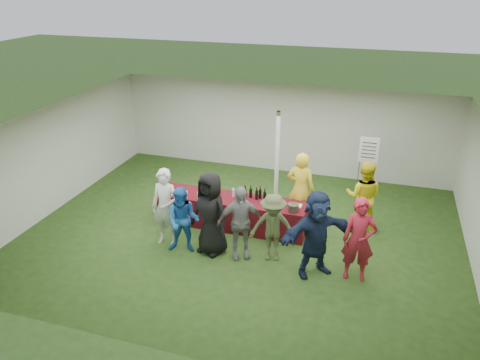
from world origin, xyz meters
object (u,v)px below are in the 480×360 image
(staff_back, at_px, (363,196))
(customer_2, at_px, (211,214))
(serving_table, at_px, (232,212))
(customer_3, at_px, (240,223))
(customer_4, at_px, (273,228))
(staff_pourer, at_px, (301,190))
(customer_0, at_px, (166,208))
(customer_1, at_px, (183,220))
(customer_6, at_px, (359,240))
(dump_bucket, at_px, (293,208))
(customer_5, at_px, (316,234))
(wine_list_sign, at_px, (368,155))

(staff_back, height_order, customer_2, customer_2)
(serving_table, distance_m, customer_3, 1.42)
(customer_4, bearing_deg, staff_pourer, 69.96)
(staff_pourer, relative_size, customer_0, 1.04)
(customer_1, height_order, customer_6, customer_6)
(dump_bucket, xyz_separation_m, customer_6, (1.51, -1.04, 0.04))
(customer_1, xyz_separation_m, customer_4, (1.93, 0.27, 0.01))
(customer_5, distance_m, customer_6, 0.83)
(serving_table, height_order, dump_bucket, dump_bucket)
(staff_pourer, bearing_deg, customer_0, 39.57)
(dump_bucket, bearing_deg, customer_1, -152.35)
(customer_3, bearing_deg, dump_bucket, 20.77)
(customer_1, height_order, customer_4, customer_4)
(customer_6, bearing_deg, wine_list_sign, 85.82)
(staff_back, distance_m, customer_1, 4.25)
(customer_2, bearing_deg, customer_3, 19.46)
(staff_back, bearing_deg, customer_5, 73.65)
(wine_list_sign, bearing_deg, customer_1, -134.01)
(wine_list_sign, distance_m, staff_back, 1.64)
(customer_3, height_order, customer_4, customer_3)
(customer_0, distance_m, customer_1, 0.54)
(serving_table, relative_size, customer_5, 1.96)
(staff_pourer, relative_size, customer_5, 1.02)
(wine_list_sign, height_order, staff_back, wine_list_sign)
(wine_list_sign, height_order, customer_4, wine_list_sign)
(customer_4, bearing_deg, dump_bucket, 63.04)
(staff_pourer, distance_m, customer_5, 2.01)
(customer_6, bearing_deg, customer_2, 173.68)
(serving_table, distance_m, customer_4, 1.72)
(serving_table, relative_size, customer_1, 2.37)
(dump_bucket, height_order, customer_6, customer_6)
(customer_4, xyz_separation_m, customer_5, (0.94, -0.24, 0.15))
(serving_table, bearing_deg, customer_4, -40.95)
(customer_2, relative_size, customer_6, 1.06)
(customer_5, height_order, customer_6, customer_5)
(customer_1, xyz_separation_m, customer_5, (2.87, 0.02, 0.16))
(serving_table, xyz_separation_m, customer_3, (0.58, -1.21, 0.46))
(customer_0, relative_size, customer_6, 1.03)
(customer_4, relative_size, customer_6, 0.87)
(dump_bucket, distance_m, customer_5, 1.32)
(serving_table, distance_m, dump_bucket, 1.61)
(staff_pourer, height_order, customer_0, staff_pourer)
(customer_0, bearing_deg, customer_5, -0.69)
(serving_table, relative_size, customer_2, 1.92)
(staff_pourer, height_order, customer_4, staff_pourer)
(staff_back, xyz_separation_m, customer_1, (-3.65, -2.17, -0.10))
(customer_4, bearing_deg, customer_5, -25.07)
(dump_bucket, xyz_separation_m, staff_pourer, (0.01, 0.77, 0.10))
(wine_list_sign, height_order, customer_3, wine_list_sign)
(staff_back, bearing_deg, customer_3, 43.43)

